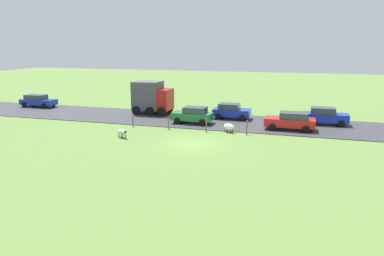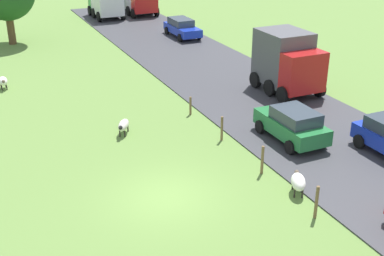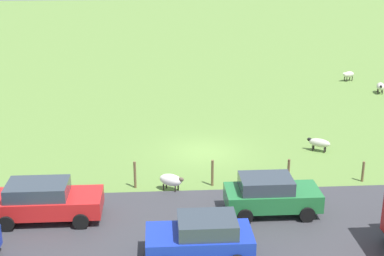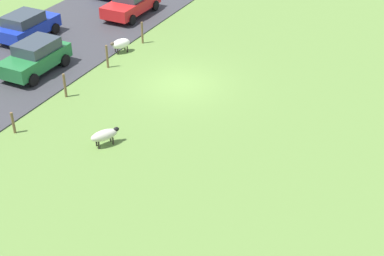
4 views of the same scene
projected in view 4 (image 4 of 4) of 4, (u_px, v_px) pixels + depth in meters
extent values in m
plane|color=olive|center=(181.00, 84.00, 27.64)|extent=(160.00, 160.00, 0.00)
cube|color=#38383D|center=(40.00, 51.00, 31.01)|extent=(8.00, 80.00, 0.06)
ellipsoid|color=beige|center=(104.00, 135.00, 22.75)|extent=(1.00, 1.24, 0.46)
ellipsoid|color=black|center=(116.00, 129.00, 22.95)|extent=(0.29, 0.32, 0.20)
cylinder|color=#2D2823|center=(111.00, 138.00, 23.16)|extent=(0.07, 0.07, 0.32)
cylinder|color=#2D2823|center=(113.00, 141.00, 22.98)|extent=(0.07, 0.07, 0.32)
cylinder|color=#2D2823|center=(96.00, 143.00, 22.87)|extent=(0.07, 0.07, 0.32)
cylinder|color=#2D2823|center=(99.00, 146.00, 22.69)|extent=(0.07, 0.07, 0.32)
ellipsoid|color=white|center=(121.00, 44.00, 30.62)|extent=(1.00, 1.23, 0.55)
ellipsoid|color=brown|center=(112.00, 44.00, 30.30)|extent=(0.28, 0.31, 0.20)
cylinder|color=#2D2823|center=(118.00, 52.00, 30.57)|extent=(0.07, 0.07, 0.32)
cylinder|color=#2D2823|center=(115.00, 50.00, 30.77)|extent=(0.07, 0.07, 0.32)
cylinder|color=#2D2823|center=(127.00, 49.00, 30.86)|extent=(0.07, 0.07, 0.32)
cylinder|color=#2D2823|center=(125.00, 47.00, 31.07)|extent=(0.07, 0.07, 0.32)
cylinder|color=brown|center=(142.00, 33.00, 31.64)|extent=(0.12, 0.12, 1.30)
cylinder|color=brown|center=(107.00, 56.00, 28.93)|extent=(0.12, 0.12, 1.27)
cylinder|color=brown|center=(65.00, 85.00, 26.22)|extent=(0.12, 0.12, 1.22)
cylinder|color=brown|center=(13.00, 123.00, 23.56)|extent=(0.12, 0.12, 1.01)
cube|color=red|center=(131.00, 5.00, 35.32)|extent=(1.88, 4.46, 0.72)
cylinder|color=black|center=(132.00, 20.00, 34.06)|extent=(0.22, 0.64, 0.64)
cylinder|color=black|center=(107.00, 15.00, 34.77)|extent=(0.22, 0.64, 0.64)
cylinder|color=black|center=(155.00, 5.00, 36.25)|extent=(0.22, 0.64, 0.64)
cylinder|color=black|center=(131.00, 1.00, 36.96)|extent=(0.22, 0.64, 0.64)
cube|color=#1933B2|center=(28.00, 27.00, 32.08)|extent=(1.85, 3.81, 0.71)
cube|color=#333D47|center=(23.00, 19.00, 31.53)|extent=(1.63, 2.10, 0.56)
cylinder|color=black|center=(31.00, 23.00, 33.56)|extent=(0.22, 0.64, 0.64)
cylinder|color=black|center=(55.00, 29.00, 32.86)|extent=(0.22, 0.64, 0.64)
cylinder|color=black|center=(2.00, 38.00, 31.69)|extent=(0.22, 0.64, 0.64)
cylinder|color=black|center=(27.00, 44.00, 30.99)|extent=(0.22, 0.64, 0.64)
cube|color=#237238|center=(35.00, 60.00, 28.32)|extent=(1.79, 3.92, 0.74)
cube|color=#333D47|center=(37.00, 46.00, 28.19)|extent=(1.57, 2.15, 0.56)
cylinder|color=black|center=(33.00, 80.00, 27.21)|extent=(0.22, 0.64, 0.64)
cylinder|color=black|center=(5.00, 73.00, 27.89)|extent=(0.22, 0.64, 0.64)
cylinder|color=black|center=(65.00, 60.00, 29.14)|extent=(0.22, 0.64, 0.64)
cylinder|color=black|center=(38.00, 54.00, 29.81)|extent=(0.22, 0.64, 0.64)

